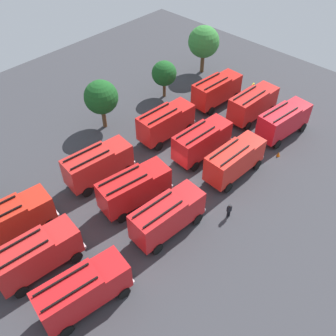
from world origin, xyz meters
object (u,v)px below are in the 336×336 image
tree_1 (101,97)px  traffic_cone_0 (170,116)px  fire_truck_3 (284,120)px  traffic_cone_2 (114,147)px  fire_truck_8 (12,219)px  fire_truck_5 (134,188)px  tree_2 (164,74)px  firefighter_3 (229,210)px  fire_truck_0 (83,290)px  fire_truck_9 (98,164)px  firefighter_2 (185,190)px  fire_truck_6 (202,140)px  fire_truck_2 (235,160)px  fire_truck_10 (166,122)px  traffic_cone_1 (278,154)px  tree_3 (204,42)px  firefighter_0 (146,214)px  firefighter_1 (253,88)px  fire_truck_11 (217,90)px  fire_truck_4 (36,254)px  fire_truck_1 (167,215)px  fire_truck_7 (253,103)px

tree_1 → traffic_cone_0: bearing=-33.8°
fire_truck_3 → traffic_cone_2: bearing=147.5°
fire_truck_8 → traffic_cone_0: 22.86m
fire_truck_5 → tree_2: bearing=44.7°
fire_truck_5 → firefighter_3: fire_truck_5 is taller
fire_truck_5 → fire_truck_0: bearing=-143.8°
fire_truck_9 → firefighter_2: 9.18m
fire_truck_6 → fire_truck_2: bearing=-87.6°
fire_truck_5 → fire_truck_10: (9.57, 5.01, 0.00)m
firefighter_3 → traffic_cone_1: 10.91m
fire_truck_3 → tree_3: tree_3 is taller
firefighter_0 → firefighter_3: 7.80m
tree_1 → traffic_cone_0: 9.07m
firefighter_1 → fire_truck_3: bearing=68.0°
fire_truck_3 → fire_truck_5: same height
firefighter_3 → firefighter_0: bearing=65.9°
fire_truck_11 → tree_1: 14.89m
firefighter_0 → traffic_cone_2: size_ratio=2.60×
fire_truck_11 → fire_truck_8: bearing=-176.4°
fire_truck_9 → firefighter_2: fire_truck_9 is taller
fire_truck_4 → firefighter_1: 34.83m
fire_truck_8 → firefighter_2: 16.07m
fire_truck_8 → firefighter_0: size_ratio=4.33×
fire_truck_4 → fire_truck_6: (20.26, -0.44, 0.00)m
fire_truck_8 → tree_1: (15.85, 6.83, 1.99)m
fire_truck_3 → fire_truck_9: 21.72m
fire_truck_1 → fire_truck_10: bearing=48.9°
fire_truck_9 → tree_1: bearing=53.8°
tree_1 → traffic_cone_2: bearing=-116.4°
firefighter_1 → tree_2: tree_2 is taller
fire_truck_1 → firefighter_1: fire_truck_1 is taller
firefighter_1 → traffic_cone_2: size_ratio=2.57×
firefighter_0 → fire_truck_11: bearing=64.4°
fire_truck_3 → fire_truck_11: bearing=97.0°
fire_truck_0 → fire_truck_11: same height
fire_truck_6 → traffic_cone_1: (5.87, -6.36, -1.86)m
fire_truck_5 → traffic_cone_2: (3.85, 7.65, -1.82)m
fire_truck_3 → fire_truck_0: bearing=-173.1°
fire_truck_11 → fire_truck_0: bearing=-157.4°
fire_truck_7 → fire_truck_9: (-19.87, 5.21, 0.00)m
fire_truck_1 → fire_truck_8: (-9.67, 9.56, 0.00)m
firefighter_2 → firefighter_3: firefighter_2 is taller
fire_truck_7 → fire_truck_11: 5.18m
fire_truck_3 → fire_truck_5: bearing=172.6°
fire_truck_4 → fire_truck_11: 29.82m
fire_truck_1 → firefighter_0: bearing=109.2°
fire_truck_4 → tree_2: bearing=29.2°
fire_truck_10 → tree_2: size_ratio=1.45×
firefighter_3 → traffic_cone_2: firefighter_3 is taller
fire_truck_5 → fire_truck_10: same height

